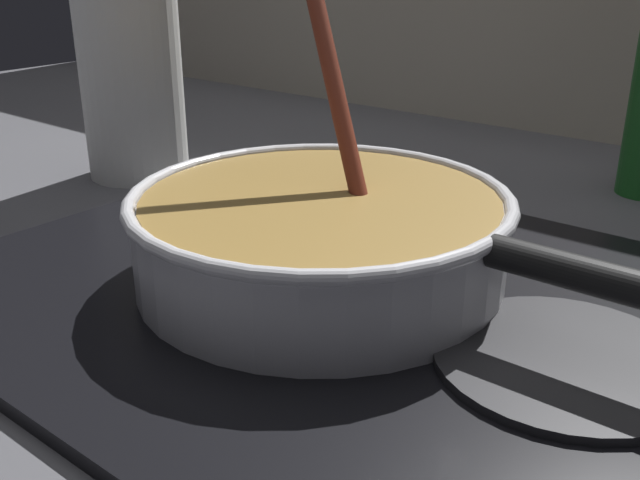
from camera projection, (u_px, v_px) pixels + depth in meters
name	position (u px, v px, depth m)	size (l,w,h in m)	color
ground	(136.00, 403.00, 0.47)	(2.40, 1.60, 0.04)	#4C4C51
hob_plate	(320.00, 287.00, 0.57)	(0.56, 0.48, 0.01)	black
burner_ring	(320.00, 275.00, 0.57)	(0.21, 0.21, 0.01)	#592D0C
spare_burner	(565.00, 360.00, 0.45)	(0.16, 0.16, 0.01)	#262628
cooking_pan	(321.00, 233.00, 0.55)	(0.41, 0.29, 0.31)	silver
paper_towel_roll	(131.00, 67.00, 0.82)	(0.12, 0.12, 0.25)	white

